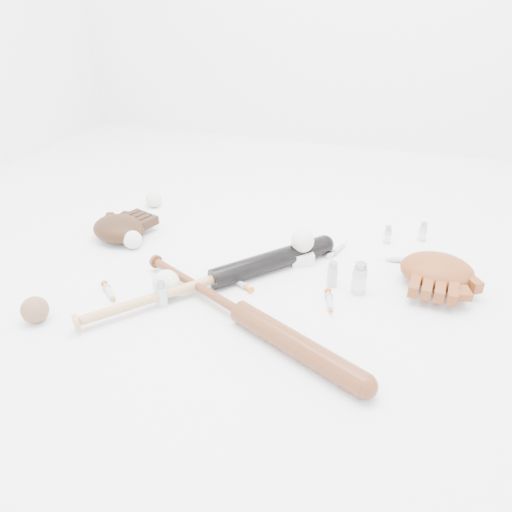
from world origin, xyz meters
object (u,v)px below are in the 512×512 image
(glove_dark, at_px, (118,228))
(bat_dark, at_px, (215,279))
(bat_wood, at_px, (241,312))
(pedestal, at_px, (302,257))

(glove_dark, bearing_deg, bat_dark, -3.35)
(bat_wood, bearing_deg, bat_dark, 160.51)
(bat_wood, height_order, glove_dark, glove_dark)
(bat_dark, bearing_deg, glove_dark, 107.41)
(bat_wood, relative_size, pedestal, 11.68)
(bat_wood, relative_size, glove_dark, 3.59)
(glove_dark, bearing_deg, bat_wood, -9.65)
(bat_dark, relative_size, glove_dark, 3.77)
(bat_wood, xyz_separation_m, glove_dark, (-0.58, 0.33, 0.01))
(pedestal, bearing_deg, bat_wood, -102.27)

